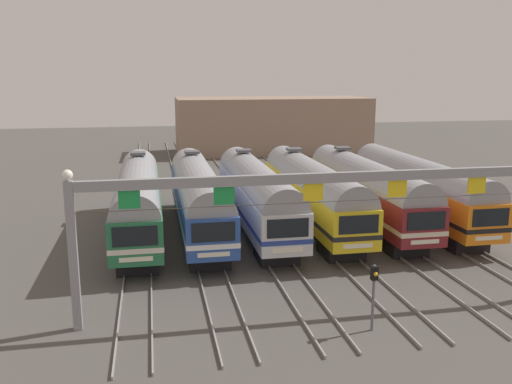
{
  "coord_description": "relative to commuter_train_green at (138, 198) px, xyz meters",
  "views": [
    {
      "loc": [
        -8.99,
        -36.59,
        10.79
      ],
      "look_at": [
        -1.31,
        3.64,
        1.97
      ],
      "focal_mm": 38.84,
      "sensor_mm": 36.0,
      "label": 1
    }
  ],
  "objects": [
    {
      "name": "maintenance_building",
      "position": [
        17.57,
        38.49,
        1.05
      ],
      "size": [
        26.09,
        10.0,
        7.48
      ],
      "primitive_type": "cube",
      "color": "gray",
      "rests_on": "ground"
    },
    {
      "name": "track_bed",
      "position": [
        9.97,
        17.0,
        -2.61
      ],
      "size": [
        21.45,
        70.0,
        0.15
      ],
      "color": "gray",
      "rests_on": "ground"
    },
    {
      "name": "commuter_train_blue",
      "position": [
        3.99,
        0.0,
        0.0
      ],
      "size": [
        2.88,
        18.06,
        5.05
      ],
      "color": "#284C9E",
      "rests_on": "ground"
    },
    {
      "name": "commuter_train_green",
      "position": [
        0.0,
        0.0,
        0.0
      ],
      "size": [
        2.88,
        18.06,
        5.05
      ],
      "color": "#236B42",
      "rests_on": "ground"
    },
    {
      "name": "commuter_train_maroon",
      "position": [
        15.96,
        0.0,
        0.0
      ],
      "size": [
        2.88,
        18.06,
        5.05
      ],
      "color": "maroon",
      "rests_on": "ground"
    },
    {
      "name": "commuter_train_yellow",
      "position": [
        11.97,
        0.0,
        0.0
      ],
      "size": [
        2.88,
        18.06,
        5.05
      ],
      "color": "gold",
      "rests_on": "ground"
    },
    {
      "name": "catenary_gantry",
      "position": [
        9.97,
        -13.5,
        2.65
      ],
      "size": [
        25.19,
        0.44,
        6.97
      ],
      "color": "gray",
      "rests_on": "ground"
    },
    {
      "name": "yard_signal_mast",
      "position": [
        9.97,
        -15.98,
        -0.64
      ],
      "size": [
        0.28,
        0.35,
        2.94
      ],
      "color": "#59595E",
      "rests_on": "ground"
    },
    {
      "name": "commuter_train_orange",
      "position": [
        19.95,
        -0.0,
        -0.0
      ],
      "size": [
        2.88,
        18.06,
        4.77
      ],
      "color": "orange",
      "rests_on": "ground"
    },
    {
      "name": "commuter_train_silver",
      "position": [
        7.98,
        0.0,
        0.0
      ],
      "size": [
        2.88,
        18.06,
        5.05
      ],
      "color": "silver",
      "rests_on": "ground"
    },
    {
      "name": "ground_plane",
      "position": [
        9.97,
        0.0,
        -2.69
      ],
      "size": [
        160.0,
        160.0,
        0.0
      ],
      "primitive_type": "plane",
      "color": "#4C4944"
    }
  ]
}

